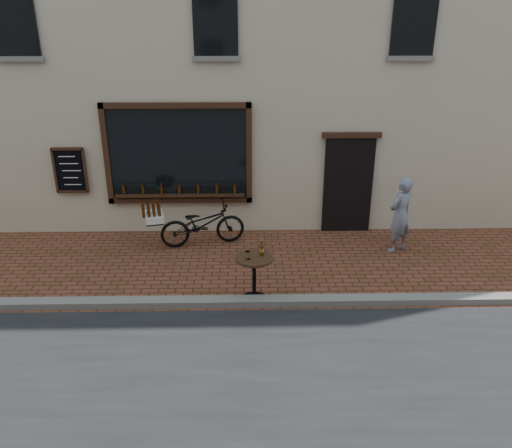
{
  "coord_description": "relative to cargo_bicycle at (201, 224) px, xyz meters",
  "views": [
    {
      "loc": [
        -0.41,
        -7.29,
        4.58
      ],
      "look_at": [
        -0.23,
        1.2,
        1.1
      ],
      "focal_mm": 35.0,
      "sensor_mm": 36.0,
      "label": 1
    }
  ],
  "objects": [
    {
      "name": "bistro_table",
      "position": [
        1.12,
        -2.38,
        0.11
      ],
      "size": [
        0.65,
        0.65,
        1.12
      ],
      "color": "black",
      "rests_on": "ground"
    },
    {
      "name": "kerb",
      "position": [
        1.4,
        -2.53,
        -0.43
      ],
      "size": [
        90.0,
        0.25,
        0.12
      ],
      "primitive_type": "cube",
      "color": "slate",
      "rests_on": "ground"
    },
    {
      "name": "shop_building",
      "position": [
        1.4,
        3.77,
        4.51
      ],
      "size": [
        28.0,
        6.2,
        10.0
      ],
      "color": "beige",
      "rests_on": "ground"
    },
    {
      "name": "ground",
      "position": [
        1.4,
        -2.73,
        -0.49
      ],
      "size": [
        90.0,
        90.0,
        0.0
      ],
      "primitive_type": "plane",
      "color": "#59321C",
      "rests_on": "ground"
    },
    {
      "name": "pedestrian",
      "position": [
        4.2,
        -0.4,
        0.32
      ],
      "size": [
        0.71,
        0.65,
        1.63
      ],
      "primitive_type": "imported",
      "rotation": [
        0.0,
        0.0,
        3.73
      ],
      "color": "gray",
      "rests_on": "ground"
    },
    {
      "name": "cargo_bicycle",
      "position": [
        0.0,
        0.0,
        0.0
      ],
      "size": [
        2.21,
        1.07,
        1.03
      ],
      "rotation": [
        0.0,
        0.0,
        1.81
      ],
      "color": "black",
      "rests_on": "ground"
    }
  ]
}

